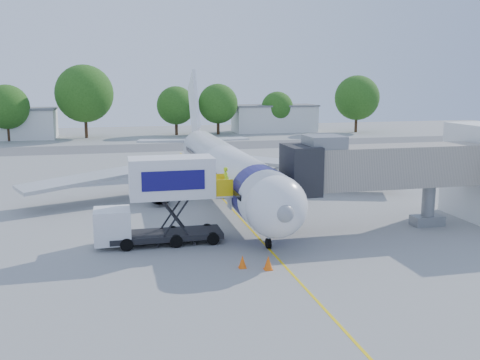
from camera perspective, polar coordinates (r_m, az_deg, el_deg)
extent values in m
plane|color=#969693|center=(42.06, -0.59, -3.40)|extent=(160.00, 160.00, 0.00)
cube|color=yellow|center=(42.05, -0.59, -3.39)|extent=(0.15, 70.00, 0.01)
cube|color=#59595B|center=(82.92, -6.98, 3.53)|extent=(120.00, 10.00, 0.01)
cylinder|color=white|center=(44.32, -1.45, 1.29)|extent=(3.70, 28.00, 3.70)
sphere|color=white|center=(31.01, 3.87, -2.84)|extent=(3.70, 3.70, 3.70)
sphere|color=gray|center=(29.58, 4.75, -3.52)|extent=(1.10, 1.10, 1.10)
cone|color=white|center=(60.90, -4.73, 3.83)|extent=(3.70, 6.00, 3.70)
cube|color=white|center=(61.53, -4.93, 7.83)|extent=(0.35, 7.26, 8.29)
cube|color=#B0B3B5|center=(50.28, 7.82, 1.51)|extent=(16.17, 9.32, 1.42)
cube|color=#B0B3B5|center=(46.98, -13.14, 0.68)|extent=(16.17, 9.32, 1.42)
cylinder|color=#999BA0|center=(47.44, 4.71, -0.20)|extent=(2.10, 3.60, 2.10)
cylinder|color=#999BA0|center=(45.32, -8.65, -0.81)|extent=(2.10, 3.60, 2.10)
cube|color=black|center=(30.63, 4.04, -2.15)|extent=(2.60, 1.39, 0.81)
cylinder|color=#110D5B|center=(33.81, 2.38, -1.68)|extent=(3.73, 2.00, 3.73)
cylinder|color=silver|center=(32.98, 3.05, -6.05)|extent=(0.16, 0.16, 1.50)
cylinder|color=black|center=(33.11, 3.04, -6.76)|extent=(0.25, 0.64, 0.64)
cylinder|color=black|center=(48.23, 0.86, -1.02)|extent=(0.35, 0.90, 0.90)
cylinder|color=black|center=(47.26, -5.26, -1.31)|extent=(0.35, 0.90, 0.90)
cube|color=#A79D8F|center=(37.83, 15.23, 1.43)|extent=(13.60, 2.60, 2.80)
cube|color=black|center=(35.35, 6.49, 1.11)|extent=(2.00, 3.20, 3.20)
cube|color=slate|center=(35.67, 8.98, 4.06)|extent=(2.40, 2.40, 0.80)
cylinder|color=slate|center=(40.14, 19.43, -2.50)|extent=(0.90, 0.90, 3.00)
cube|color=slate|center=(40.41, 19.33, -4.09)|extent=(2.20, 1.20, 0.70)
cylinder|color=black|center=(39.94, 18.24, -4.20)|extent=(0.30, 0.70, 0.70)
cylinder|color=black|center=(40.89, 20.40, -3.99)|extent=(0.30, 0.70, 0.70)
cube|color=black|center=(34.33, -7.85, -5.81)|extent=(7.00, 2.30, 0.35)
cube|color=white|center=(33.99, -13.45, -4.77)|extent=(2.20, 2.20, 2.10)
cube|color=black|center=(33.87, -13.49, -4.04)|extent=(1.90, 2.10, 0.70)
cube|color=white|center=(33.51, -7.33, 0.30)|extent=(5.20, 2.40, 2.50)
cube|color=#110D5B|center=(32.32, -7.11, -0.08)|extent=(3.80, 0.04, 1.20)
cube|color=silver|center=(34.20, -2.03, -1.45)|extent=(1.10, 2.20, 0.10)
cube|color=yellow|center=(33.08, -1.68, -0.90)|extent=(1.10, 0.06, 1.10)
cube|color=yellow|center=(35.10, -2.37, -0.22)|extent=(1.10, 0.06, 1.10)
cylinder|color=black|center=(33.73, -2.91, -6.29)|extent=(0.80, 0.25, 0.80)
cylinder|color=black|center=(35.72, -3.52, -5.32)|extent=(0.80, 0.25, 0.80)
cylinder|color=black|center=(33.25, -11.99, -6.77)|extent=(0.80, 0.25, 0.80)
cylinder|color=black|center=(35.26, -12.08, -5.76)|extent=(0.80, 0.25, 0.80)
imported|color=#A5DA17|center=(34.09, -1.48, 0.02)|extent=(0.50, 0.67, 1.66)
cube|color=white|center=(28.58, 13.80, -9.18)|extent=(3.66, 2.34, 1.36)
cube|color=#110D5B|center=(28.44, 13.84, -8.35)|extent=(2.21, 1.98, 0.34)
cylinder|color=black|center=(27.42, 12.35, -10.74)|extent=(0.71, 0.36, 0.68)
cylinder|color=black|center=(28.45, 10.72, -9.88)|extent=(0.71, 0.36, 0.68)
cylinder|color=black|center=(29.03, 16.76, -9.73)|extent=(0.71, 0.36, 0.68)
cylinder|color=black|center=(30.00, 15.06, -8.97)|extent=(0.71, 0.36, 0.68)
cone|color=#FF610D|center=(29.54, 3.03, -8.80)|extent=(0.50, 0.50, 0.79)
cube|color=#FF610D|center=(29.67, 3.02, -9.48)|extent=(0.45, 0.45, 0.05)
cone|color=#FF610D|center=(29.77, 0.26, -8.70)|extent=(0.45, 0.45, 0.71)
cube|color=#FF610D|center=(29.89, 0.26, -9.31)|extent=(0.41, 0.41, 0.04)
cube|color=silver|center=(101.90, -24.10, 5.42)|extent=(18.00, 8.00, 5.00)
cube|color=slate|center=(101.73, -24.22, 6.90)|extent=(18.40, 8.40, 0.30)
cube|color=silver|center=(106.68, 3.67, 6.52)|extent=(16.00, 7.00, 5.00)
cube|color=slate|center=(106.52, 3.69, 7.94)|extent=(16.40, 7.40, 0.30)
cylinder|color=#382314|center=(97.92, -23.45, 4.79)|extent=(0.56, 0.56, 3.32)
sphere|color=#224D14|center=(97.65, -23.63, 7.16)|extent=(7.39, 7.39, 7.39)
cylinder|color=#382314|center=(98.52, -16.11, 5.64)|extent=(0.56, 0.56, 4.51)
sphere|color=#224D14|center=(98.23, -16.27, 8.84)|extent=(10.03, 10.03, 10.03)
cylinder|color=#382314|center=(100.54, -6.80, 5.69)|extent=(0.56, 0.56, 3.18)
sphere|color=#224D14|center=(100.28, -6.85, 7.90)|extent=(7.07, 7.07, 7.07)
cylinder|color=#382314|center=(101.13, -2.35, 5.83)|extent=(0.56, 0.56, 3.33)
sphere|color=#224D14|center=(100.87, -2.36, 8.13)|extent=(7.41, 7.41, 7.41)
cylinder|color=#382314|center=(105.76, 3.96, 5.88)|extent=(0.56, 0.56, 2.79)
sphere|color=#224D14|center=(105.53, 3.99, 7.72)|extent=(6.20, 6.20, 6.20)
cylinder|color=#382314|center=(107.62, 12.27, 6.04)|extent=(0.56, 0.56, 3.89)
sphere|color=#224D14|center=(107.36, 12.37, 8.56)|extent=(8.64, 8.64, 8.64)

